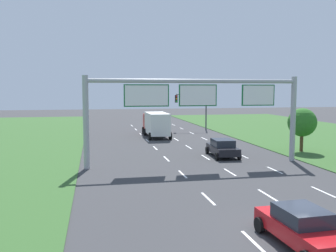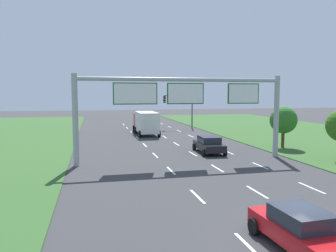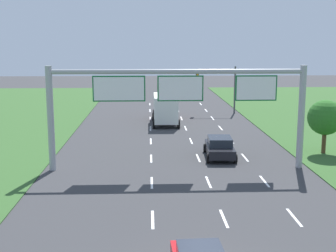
% 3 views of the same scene
% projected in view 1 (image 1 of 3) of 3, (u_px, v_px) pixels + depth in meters
% --- Properties ---
extents(ground_plane, '(200.00, 200.00, 0.00)m').
position_uv_depth(ground_plane, '(295.00, 239.00, 14.95)').
color(ground_plane, '#38383A').
extents(lane_dashes_inner_left, '(0.14, 68.40, 0.01)m').
position_uv_depth(lane_dashes_inner_left, '(174.00, 166.00, 29.25)').
color(lane_dashes_inner_left, white).
rests_on(lane_dashes_inner_left, ground_plane).
extents(lane_dashes_inner_right, '(0.14, 68.40, 0.01)m').
position_uv_depth(lane_dashes_inner_right, '(216.00, 164.00, 29.93)').
color(lane_dashes_inner_right, white).
rests_on(lane_dashes_inner_right, ground_plane).
extents(lane_dashes_slip, '(0.14, 68.40, 0.01)m').
position_uv_depth(lane_dashes_slip, '(257.00, 162.00, 30.61)').
color(lane_dashes_slip, white).
rests_on(lane_dashes_slip, ground_plane).
extents(car_near_red, '(2.38, 4.55, 1.55)m').
position_uv_depth(car_near_red, '(223.00, 148.00, 33.21)').
color(car_near_red, black).
rests_on(car_near_red, ground_plane).
extents(car_lead_silver, '(2.21, 4.49, 1.49)m').
position_uv_depth(car_lead_silver, '(302.00, 227.00, 14.20)').
color(car_lead_silver, red).
rests_on(car_lead_silver, ground_plane).
extents(box_truck, '(2.70, 7.91, 3.06)m').
position_uv_depth(box_truck, '(156.00, 123.00, 47.09)').
color(box_truck, '#B21E19').
rests_on(box_truck, ground_plane).
extents(sign_gantry, '(17.24, 0.44, 7.00)m').
position_uv_depth(sign_gantry, '(196.00, 102.00, 29.25)').
color(sign_gantry, '#9EA0A5').
rests_on(sign_gantry, ground_plane).
extents(traffic_light_mast, '(4.76, 0.49, 5.60)m').
position_uv_depth(traffic_light_mast, '(193.00, 104.00, 54.43)').
color(traffic_light_mast, '#47494F').
rests_on(traffic_light_mast, ground_plane).
extents(roadside_tree_far, '(2.70, 2.70, 4.19)m').
position_uv_depth(roadside_tree_far, '(302.00, 123.00, 35.42)').
color(roadside_tree_far, '#513823').
rests_on(roadside_tree_far, ground_plane).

